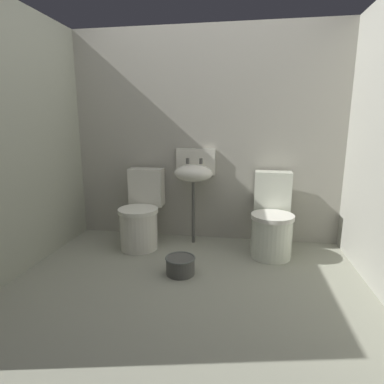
# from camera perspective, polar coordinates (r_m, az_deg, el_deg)

# --- Properties ---
(ground_plane) EXTENTS (3.24, 2.66, 0.08)m
(ground_plane) POSITION_cam_1_polar(r_m,az_deg,el_deg) (2.61, -1.04, -17.43)
(ground_plane) COLOR gray
(wall_back) EXTENTS (3.24, 0.10, 2.22)m
(wall_back) POSITION_cam_1_polar(r_m,az_deg,el_deg) (3.44, 2.43, 9.90)
(wall_back) COLOR #A6A395
(wall_back) RESTS_ON ground
(wall_left) EXTENTS (0.10, 2.46, 2.22)m
(wall_left) POSITION_cam_1_polar(r_m,az_deg,el_deg) (2.99, -29.92, 7.90)
(wall_left) COLOR #A2A590
(wall_left) RESTS_ON ground
(toilet_left) EXTENTS (0.40, 0.59, 0.78)m
(toilet_left) POSITION_cam_1_polar(r_m,az_deg,el_deg) (3.31, -9.15, -4.20)
(toilet_left) COLOR silver
(toilet_left) RESTS_ON ground
(toilet_right) EXTENTS (0.42, 0.61, 0.78)m
(toilet_right) POSITION_cam_1_polar(r_m,az_deg,el_deg) (3.17, 14.21, -5.22)
(toilet_right) COLOR silver
(toilet_right) RESTS_ON ground
(sink) EXTENTS (0.42, 0.35, 0.99)m
(sink) POSITION_cam_1_polar(r_m,az_deg,el_deg) (3.28, 0.32, 3.54)
(sink) COLOR #4E4E49
(sink) RESTS_ON ground
(bucket) EXTENTS (0.26, 0.26, 0.15)m
(bucket) POSITION_cam_1_polar(r_m,az_deg,el_deg) (2.75, -2.11, -13.02)
(bucket) COLOR #4E4E49
(bucket) RESTS_ON ground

